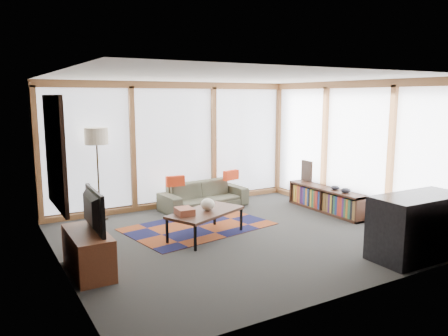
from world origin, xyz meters
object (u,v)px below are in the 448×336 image
sofa (204,195)px  bar_counter (418,226)px  floor_lamp (98,174)px  coffee_table (206,224)px  tv_console (88,252)px  bookshelf (326,200)px  television (87,210)px

sofa → bar_counter: bearing=-76.4°
floor_lamp → coffee_table: 2.40m
sofa → tv_console: 3.65m
coffee_table → bookshelf: 2.88m
coffee_table → bookshelf: size_ratio=0.68×
floor_lamp → bookshelf: (4.11, -1.72, -0.63)m
television → bar_counter: bearing=-111.9°
bookshelf → television: size_ratio=2.03×
sofa → floor_lamp: floor_lamp is taller
bookshelf → television: television is taller
television → coffee_table: bearing=-74.5°
bookshelf → tv_console: bearing=-171.4°
coffee_table → bookshelf: bookshelf is taller
coffee_table → bar_counter: (2.22, -2.35, 0.24)m
sofa → floor_lamp: (-2.10, 0.24, 0.60)m
sofa → bar_counter: (1.36, -4.05, 0.19)m
sofa → bookshelf: (2.01, -1.49, -0.03)m
tv_console → bar_counter: 4.63m
sofa → television: television is taller
sofa → tv_console: tv_console is taller
floor_lamp → bar_counter: 5.53m
television → bar_counter: television is taller
floor_lamp → coffee_table: floor_lamp is taller
sofa → television: bearing=-147.6°
coffee_table → bar_counter: bearing=-46.6°
coffee_table → bookshelf: bearing=4.4°
television → bar_counter: (4.22, -1.86, -0.37)m
coffee_table → television: 2.15m
bookshelf → tv_console: 4.96m
floor_lamp → bar_counter: floor_lamp is taller
television → sofa: bearing=-50.6°
television → bar_counter: size_ratio=0.66×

